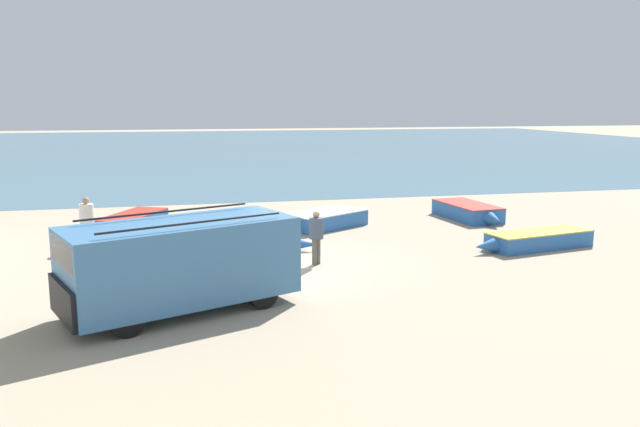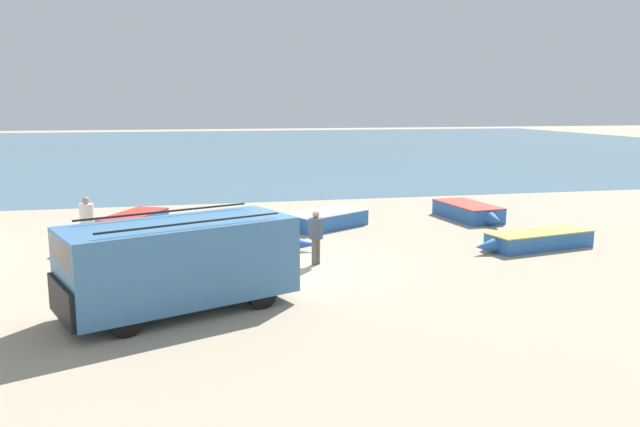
{
  "view_description": "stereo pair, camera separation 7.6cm",
  "coord_description": "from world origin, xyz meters",
  "px_view_note": "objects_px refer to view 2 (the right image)",
  "views": [
    {
      "loc": [
        -3.26,
        -17.97,
        4.78
      ],
      "look_at": [
        1.41,
        2.8,
        1.0
      ],
      "focal_mm": 35.0,
      "sensor_mm": 36.0,
      "label": 1
    },
    {
      "loc": [
        -3.18,
        -17.98,
        4.78
      ],
      "look_at": [
        1.41,
        2.8,
        1.0
      ],
      "focal_mm": 35.0,
      "sensor_mm": 36.0,
      "label": 2
    }
  ],
  "objects_px": {
    "fishing_rowboat_1": "(135,220)",
    "fisherman_1": "(87,218)",
    "fishing_rowboat_2": "(226,242)",
    "fishing_rowboat_3": "(535,240)",
    "parked_van": "(179,262)",
    "fishing_rowboat_0": "(469,212)",
    "fisherman_0": "(316,232)",
    "fishing_rowboat_4": "(324,220)"
  },
  "relations": [
    {
      "from": "fishing_rowboat_0",
      "to": "fishing_rowboat_2",
      "type": "xyz_separation_m",
      "value": [
        -10.27,
        -3.32,
        -0.07
      ]
    },
    {
      "from": "fishing_rowboat_4",
      "to": "fishing_rowboat_1",
      "type": "bearing_deg",
      "value": -44.65
    },
    {
      "from": "parked_van",
      "to": "fishing_rowboat_0",
      "type": "bearing_deg",
      "value": -163.95
    },
    {
      "from": "fishing_rowboat_3",
      "to": "fishing_rowboat_4",
      "type": "bearing_deg",
      "value": -50.1
    },
    {
      "from": "parked_van",
      "to": "fisherman_0",
      "type": "relative_size",
      "value": 3.47
    },
    {
      "from": "fishing_rowboat_2",
      "to": "fisherman_0",
      "type": "height_order",
      "value": "fisherman_0"
    },
    {
      "from": "fishing_rowboat_4",
      "to": "parked_van",
      "type": "bearing_deg",
      "value": 26.72
    },
    {
      "from": "parked_van",
      "to": "fishing_rowboat_3",
      "type": "distance_m",
      "value": 12.22
    },
    {
      "from": "fishing_rowboat_1",
      "to": "fishing_rowboat_2",
      "type": "distance_m",
      "value": 5.57
    },
    {
      "from": "fishing_rowboat_1",
      "to": "fisherman_1",
      "type": "height_order",
      "value": "fisherman_1"
    },
    {
      "from": "fishing_rowboat_0",
      "to": "fishing_rowboat_1",
      "type": "xyz_separation_m",
      "value": [
        -13.47,
        1.24,
        -0.04
      ]
    },
    {
      "from": "fisherman_1",
      "to": "fishing_rowboat_1",
      "type": "bearing_deg",
      "value": -109.14
    },
    {
      "from": "fishing_rowboat_4",
      "to": "fisherman_0",
      "type": "bearing_deg",
      "value": 43.12
    },
    {
      "from": "fishing_rowboat_0",
      "to": "fisherman_0",
      "type": "relative_size",
      "value": 2.47
    },
    {
      "from": "fishing_rowboat_3",
      "to": "fisherman_0",
      "type": "bearing_deg",
      "value": -7.47
    },
    {
      "from": "fishing_rowboat_0",
      "to": "fishing_rowboat_2",
      "type": "height_order",
      "value": "fishing_rowboat_0"
    },
    {
      "from": "fishing_rowboat_2",
      "to": "fishing_rowboat_3",
      "type": "height_order",
      "value": "fishing_rowboat_3"
    },
    {
      "from": "parked_van",
      "to": "fishing_rowboat_0",
      "type": "xyz_separation_m",
      "value": [
        11.75,
        9.26,
        -0.85
      ]
    },
    {
      "from": "fishing_rowboat_4",
      "to": "fisherman_1",
      "type": "bearing_deg",
      "value": -19.29
    },
    {
      "from": "fishing_rowboat_0",
      "to": "fishing_rowboat_3",
      "type": "relative_size",
      "value": 0.89
    },
    {
      "from": "fishing_rowboat_4",
      "to": "fisherman_1",
      "type": "distance_m",
      "value": 8.65
    },
    {
      "from": "parked_van",
      "to": "fishing_rowboat_0",
      "type": "distance_m",
      "value": 14.99
    },
    {
      "from": "parked_van",
      "to": "fisherman_1",
      "type": "distance_m",
      "value": 7.61
    },
    {
      "from": "fishing_rowboat_3",
      "to": "fisherman_0",
      "type": "height_order",
      "value": "fisherman_0"
    },
    {
      "from": "fishing_rowboat_0",
      "to": "fisherman_0",
      "type": "xyz_separation_m",
      "value": [
        -7.78,
        -5.83,
        0.66
      ]
    },
    {
      "from": "fishing_rowboat_1",
      "to": "fishing_rowboat_4",
      "type": "xyz_separation_m",
      "value": [
        7.16,
        -1.63,
        0.03
      ]
    },
    {
      "from": "fishing_rowboat_2",
      "to": "fisherman_1",
      "type": "height_order",
      "value": "fisherman_1"
    },
    {
      "from": "fishing_rowboat_0",
      "to": "fisherman_0",
      "type": "bearing_deg",
      "value": -59.67
    },
    {
      "from": "parked_van",
      "to": "fishing_rowboat_0",
      "type": "height_order",
      "value": "parked_van"
    },
    {
      "from": "fisherman_0",
      "to": "fisherman_1",
      "type": "bearing_deg",
      "value": 25.42
    },
    {
      "from": "fisherman_1",
      "to": "fishing_rowboat_3",
      "type": "bearing_deg",
      "value": 168.58
    },
    {
      "from": "fishing_rowboat_0",
      "to": "fishing_rowboat_3",
      "type": "distance_m",
      "value": 5.37
    },
    {
      "from": "fishing_rowboat_0",
      "to": "fishing_rowboat_3",
      "type": "xyz_separation_m",
      "value": [
        -0.2,
        -5.37,
        -0.04
      ]
    },
    {
      "from": "fishing_rowboat_3",
      "to": "fisherman_0",
      "type": "distance_m",
      "value": 7.63
    },
    {
      "from": "parked_van",
      "to": "fisherman_0",
      "type": "distance_m",
      "value": 5.25
    },
    {
      "from": "fishing_rowboat_2",
      "to": "fisherman_1",
      "type": "relative_size",
      "value": 3.18
    },
    {
      "from": "fishing_rowboat_2",
      "to": "fisherman_0",
      "type": "xyz_separation_m",
      "value": [
        2.49,
        -2.51,
        0.73
      ]
    },
    {
      "from": "fishing_rowboat_3",
      "to": "fishing_rowboat_0",
      "type": "bearing_deg",
      "value": -103.16
    },
    {
      "from": "fishing_rowboat_3",
      "to": "fisherman_1",
      "type": "xyz_separation_m",
      "value": [
        -14.53,
        3.11,
        0.76
      ]
    },
    {
      "from": "fisherman_1",
      "to": "parked_van",
      "type": "bearing_deg",
      "value": 113.71
    },
    {
      "from": "parked_van",
      "to": "fishing_rowboat_3",
      "type": "height_order",
      "value": "parked_van"
    },
    {
      "from": "fishing_rowboat_1",
      "to": "fisherman_0",
      "type": "xyz_separation_m",
      "value": [
        5.69,
        -7.07,
        0.7
      ]
    }
  ]
}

